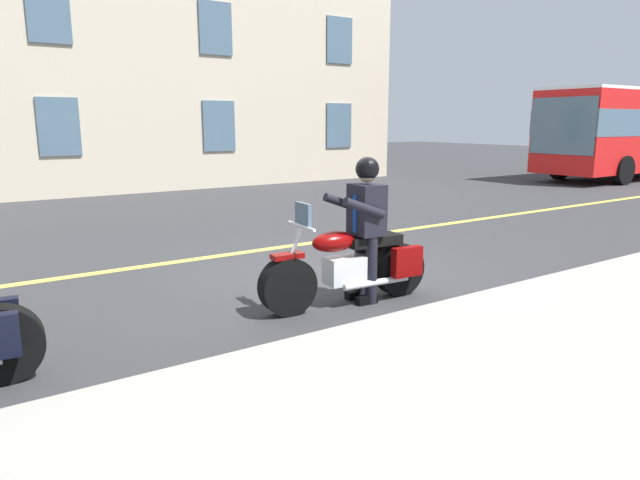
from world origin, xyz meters
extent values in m
plane|color=#333335|center=(0.00, 0.00, 0.00)|extent=(80.00, 80.00, 0.00)
cube|color=#E5DB4C|center=(0.00, -2.00, 0.01)|extent=(60.00, 0.16, 0.01)
cylinder|color=black|center=(1.44, 1.06, 0.33)|extent=(0.67, 0.25, 0.66)
cylinder|color=black|center=(-0.11, 1.18, 0.33)|extent=(0.67, 0.25, 0.66)
cube|color=silver|center=(0.64, 1.12, 0.42)|extent=(0.58, 0.32, 0.32)
ellipsoid|color=#720505|center=(0.84, 1.10, 0.78)|extent=(0.58, 0.32, 0.24)
cube|color=black|center=(0.29, 1.15, 0.74)|extent=(0.72, 0.33, 0.12)
cube|color=#720505|center=(-0.04, 1.40, 0.48)|extent=(0.41, 0.15, 0.36)
cube|color=#720505|center=(-0.07, 0.96, 0.48)|extent=(0.41, 0.15, 0.36)
cylinder|color=silver|center=(1.42, 1.06, 0.60)|extent=(0.35, 0.08, 0.76)
cylinder|color=silver|center=(1.26, 1.07, 1.00)|extent=(0.08, 0.60, 0.04)
cube|color=#720505|center=(1.44, 1.06, 0.68)|extent=(0.37, 0.19, 0.06)
cylinder|color=silver|center=(0.36, 1.30, 0.26)|extent=(0.90, 0.15, 0.08)
cube|color=slate|center=(1.24, 1.07, 1.12)|extent=(0.07, 0.32, 0.28)
cylinder|color=black|center=(0.40, 1.26, 0.42)|extent=(0.14, 0.14, 0.84)
cube|color=black|center=(0.46, 1.26, 0.05)|extent=(0.27, 0.13, 0.10)
cylinder|color=black|center=(0.38, 1.02, 0.42)|extent=(0.14, 0.14, 0.84)
cube|color=black|center=(0.44, 1.02, 0.05)|extent=(0.27, 0.13, 0.10)
cube|color=black|center=(0.39, 1.14, 1.12)|extent=(0.35, 0.42, 0.60)
cube|color=navy|center=(0.55, 1.13, 1.08)|extent=(0.03, 0.07, 0.44)
cylinder|color=black|center=(0.59, 1.35, 1.18)|extent=(0.56, 0.14, 0.28)
cylinder|color=black|center=(0.55, 0.91, 1.18)|extent=(0.56, 0.14, 0.28)
sphere|color=tan|center=(0.39, 1.14, 1.55)|extent=(0.22, 0.22, 0.22)
sphere|color=black|center=(0.39, 1.14, 1.60)|extent=(0.28, 0.28, 0.28)
cylinder|color=black|center=(4.27, 1.18, 0.33)|extent=(0.68, 0.27, 0.66)
cube|color=slate|center=(-13.10, -5.20, 2.00)|extent=(0.06, 2.40, 1.90)
cylinder|color=black|center=(-15.00, -4.00, 0.50)|extent=(1.00, 0.30, 1.00)
cylinder|color=black|center=(-15.00, -6.40, 0.50)|extent=(1.00, 0.30, 1.00)
cube|color=slate|center=(-7.98, -10.97, 2.00)|extent=(1.10, 0.06, 1.60)
cube|color=slate|center=(-3.18, -10.97, 2.00)|extent=(1.10, 0.06, 1.60)
cube|color=slate|center=(1.61, -10.97, 2.00)|extent=(1.10, 0.06, 1.60)
cube|color=slate|center=(-7.98, -10.97, 5.00)|extent=(1.10, 0.06, 1.60)
cube|color=slate|center=(-3.18, -10.97, 5.00)|extent=(1.10, 0.06, 1.60)
cube|color=slate|center=(1.61, -10.97, 5.00)|extent=(1.10, 0.06, 1.60)
camera|label=1|loc=(4.55, 6.30, 2.14)|focal=31.75mm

